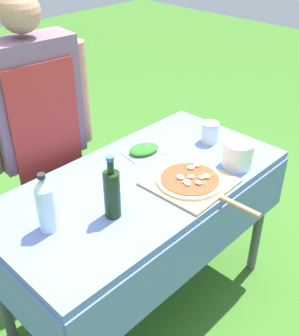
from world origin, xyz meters
TOP-DOWN VIEW (x-y plane):
  - ground_plane at (0.00, 0.00)m, footprint 12.00×12.00m
  - prep_table at (0.00, 0.00)m, footprint 1.40×0.72m
  - person_cook at (-0.17, 0.55)m, footprint 0.59×0.23m
  - pizza_on_peel at (0.13, -0.18)m, footprint 0.35×0.53m
  - oil_bottle at (-0.26, -0.10)m, footprint 0.07×0.07m
  - water_bottle at (-0.48, 0.02)m, footprint 0.07×0.07m
  - herb_container at (0.18, 0.16)m, footprint 0.21×0.17m
  - mixing_tub at (0.40, -0.24)m, footprint 0.14×0.14m
  - sauce_jar at (0.50, 0.00)m, footprint 0.09×0.09m

SIDE VIEW (x-z plane):
  - ground_plane at x=0.00m, z-range 0.00..0.00m
  - prep_table at x=0.00m, z-range 0.30..1.11m
  - pizza_on_peel at x=0.13m, z-range 0.80..0.85m
  - herb_container at x=0.18m, z-range 0.81..0.85m
  - sauce_jar at x=0.50m, z-range 0.81..0.92m
  - mixing_tub at x=0.40m, z-range 0.81..0.94m
  - oil_bottle at x=-0.26m, z-range 0.79..1.06m
  - water_bottle at x=-0.48m, z-range 0.81..1.06m
  - person_cook at x=-0.17m, z-range 0.14..1.72m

